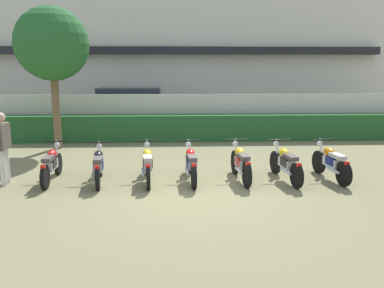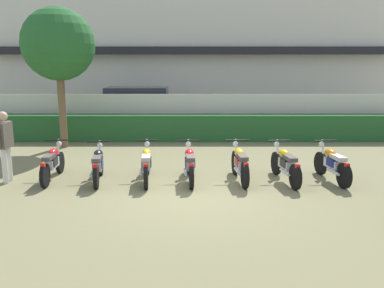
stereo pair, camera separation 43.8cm
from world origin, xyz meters
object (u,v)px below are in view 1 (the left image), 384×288
object	(u,v)px
motorcycle_in_row_3	(191,164)
tree_near_inspector	(52,45)
parked_car	(133,109)
inspector_person	(2,142)
motorcycle_in_row_4	(241,163)
motorcycle_in_row_0	(51,164)
motorcycle_in_row_2	(148,164)
motorcycle_in_row_1	(98,165)
motorcycle_in_row_5	(286,163)
motorcycle_in_row_6	(331,162)

from	to	relation	value
motorcycle_in_row_3	tree_near_inspector	bearing A→B (deg)	43.10
parked_car	inspector_person	distance (m)	8.60
parked_car	motorcycle_in_row_4	size ratio (longest dim) A/B	2.43
motorcycle_in_row_0	parked_car	bearing A→B (deg)	-11.49
parked_car	motorcycle_in_row_2	xyz separation A→B (m)	(1.17, -8.21, -0.49)
motorcycle_in_row_0	motorcycle_in_row_4	bearing A→B (deg)	-94.30
parked_car	motorcycle_in_row_2	size ratio (longest dim) A/B	2.35
motorcycle_in_row_1	motorcycle_in_row_0	bearing A→B (deg)	75.14
motorcycle_in_row_3	inspector_person	distance (m)	4.54
parked_car	motorcycle_in_row_3	bearing A→B (deg)	-75.24
tree_near_inspector	inspector_person	distance (m)	4.94
motorcycle_in_row_3	motorcycle_in_row_0	bearing A→B (deg)	84.54
motorcycle_in_row_3	motorcycle_in_row_4	distance (m)	1.25
motorcycle_in_row_5	motorcycle_in_row_2	bearing A→B (deg)	81.61
tree_near_inspector	motorcycle_in_row_4	world-z (taller)	tree_near_inspector
motorcycle_in_row_2	motorcycle_in_row_5	xyz separation A→B (m)	(3.44, -0.06, 0.00)
tree_near_inspector	motorcycle_in_row_5	bearing A→B (deg)	-31.92
motorcycle_in_row_3	motorcycle_in_row_2	bearing A→B (deg)	85.71
motorcycle_in_row_0	motorcycle_in_row_2	distance (m)	2.38
motorcycle_in_row_3	inspector_person	xyz separation A→B (m)	(-4.50, -0.08, 0.60)
motorcycle_in_row_4	motorcycle_in_row_6	distance (m)	2.29
motorcycle_in_row_1	motorcycle_in_row_4	world-z (taller)	motorcycle_in_row_4
motorcycle_in_row_2	motorcycle_in_row_3	size ratio (longest dim) A/B	1.02
motorcycle_in_row_3	motorcycle_in_row_4	bearing A→B (deg)	-93.13
motorcycle_in_row_0	motorcycle_in_row_3	world-z (taller)	motorcycle_in_row_3
motorcycle_in_row_0	motorcycle_in_row_4	xyz separation A→B (m)	(4.69, -0.11, 0.02)
motorcycle_in_row_1	motorcycle_in_row_2	distance (m)	1.19
motorcycle_in_row_2	inspector_person	bearing A→B (deg)	86.72
parked_car	motorcycle_in_row_0	xyz separation A→B (m)	(-1.21, -8.10, -0.50)
tree_near_inspector	motorcycle_in_row_5	distance (m)	8.60
inspector_person	tree_near_inspector	bearing A→B (deg)	89.41
motorcycle_in_row_6	motorcycle_in_row_2	bearing A→B (deg)	81.85
motorcycle_in_row_6	motorcycle_in_row_3	bearing A→B (deg)	82.02
motorcycle_in_row_1	motorcycle_in_row_2	size ratio (longest dim) A/B	0.92
motorcycle_in_row_0	motorcycle_in_row_5	distance (m)	5.82
motorcycle_in_row_3	inspector_person	world-z (taller)	inspector_person
motorcycle_in_row_4	inspector_person	xyz separation A→B (m)	(-5.75, -0.09, 0.59)
motorcycle_in_row_6	parked_car	bearing A→B (deg)	27.12
inspector_person	motorcycle_in_row_5	bearing A→B (deg)	0.29
parked_car	inspector_person	bearing A→B (deg)	-105.71
motorcycle_in_row_0	motorcycle_in_row_1	size ratio (longest dim) A/B	1.06
tree_near_inspector	motorcycle_in_row_0	distance (m)	5.22
motorcycle_in_row_5	motorcycle_in_row_6	bearing A→B (deg)	-95.44
motorcycle_in_row_0	motorcycle_in_row_6	bearing A→B (deg)	-93.97
inspector_person	motorcycle_in_row_0	bearing A→B (deg)	10.38
motorcycle_in_row_6	motorcycle_in_row_4	bearing A→B (deg)	81.77
motorcycle_in_row_2	inspector_person	size ratio (longest dim) A/B	1.10
tree_near_inspector	motorcycle_in_row_2	distance (m)	6.20
motorcycle_in_row_0	inspector_person	world-z (taller)	inspector_person
tree_near_inspector	motorcycle_in_row_5	world-z (taller)	tree_near_inspector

